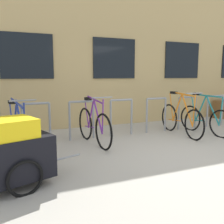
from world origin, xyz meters
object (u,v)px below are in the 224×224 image
(bicycle_purple, at_px, (94,125))
(planter_box, at_px, (224,109))
(bicycle_teal, at_px, (205,119))
(bicycle_blue, at_px, (18,135))
(bicycle_orange, at_px, (181,119))
(bike_trailer, at_px, (13,152))

(bicycle_purple, height_order, planter_box, bicycle_purple)
(bicycle_teal, distance_m, bicycle_blue, 4.43)
(bicycle_purple, distance_m, planter_box, 5.46)
(bicycle_teal, bearing_deg, bicycle_blue, 179.58)
(bicycle_orange, height_order, bike_trailer, bicycle_orange)
(bicycle_orange, xyz_separation_m, planter_box, (3.01, 1.45, -0.10))
(bicycle_blue, height_order, planter_box, bicycle_blue)
(planter_box, bearing_deg, bicycle_orange, -154.27)
(bicycle_orange, xyz_separation_m, bicycle_purple, (-2.26, 0.04, -0.00))
(bicycle_teal, xyz_separation_m, bike_trailer, (-4.55, -1.42, 0.10))
(bicycle_blue, bearing_deg, bicycle_teal, -0.42)
(bicycle_orange, height_order, planter_box, bicycle_orange)
(bicycle_teal, height_order, bicycle_purple, bicycle_purple)
(bicycle_teal, bearing_deg, bike_trailer, -162.62)
(bike_trailer, relative_size, planter_box, 2.11)
(bicycle_blue, distance_m, bike_trailer, 1.46)
(bicycle_blue, relative_size, bike_trailer, 1.14)
(bicycle_blue, distance_m, planter_box, 6.99)
(bicycle_teal, distance_m, planter_box, 2.86)
(bicycle_teal, distance_m, bicycle_orange, 0.65)
(bicycle_blue, height_order, bicycle_purple, bicycle_blue)
(bicycle_teal, height_order, bicycle_blue, bicycle_blue)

